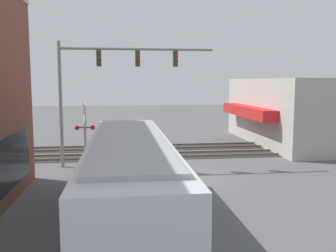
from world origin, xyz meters
name	(u,v)px	position (x,y,z in m)	size (l,w,h in m)	color
ground_plane	(182,179)	(0.00, 0.00, 0.00)	(120.00, 120.00, 0.00)	#565659
shop_building	(297,111)	(10.20, -11.16, 2.59)	(13.89, 8.61, 5.18)	#B2ADA3
city_bus	(130,179)	(-6.36, 2.80, 1.76)	(12.12, 2.59, 3.18)	silver
traffic_signal_gantry	(108,73)	(3.52, 3.73, 5.42)	(0.42, 8.94, 7.22)	gray
crossing_signal	(85,128)	(3.55, 5.14, 2.30)	(1.41, 1.18, 3.81)	gray
rail_track_near	(167,155)	(6.00, 0.00, 0.03)	(2.60, 60.00, 0.15)	#332D28
rail_track_far	(162,147)	(9.20, 0.00, 0.03)	(2.60, 60.00, 0.15)	#332D28
parked_car_black	(124,136)	(11.15, 2.80, 0.64)	(4.84, 1.82, 1.36)	black
pedestrian_near_bus	(180,185)	(-4.51, 0.83, 0.95)	(0.34, 0.34, 1.85)	#2D3351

